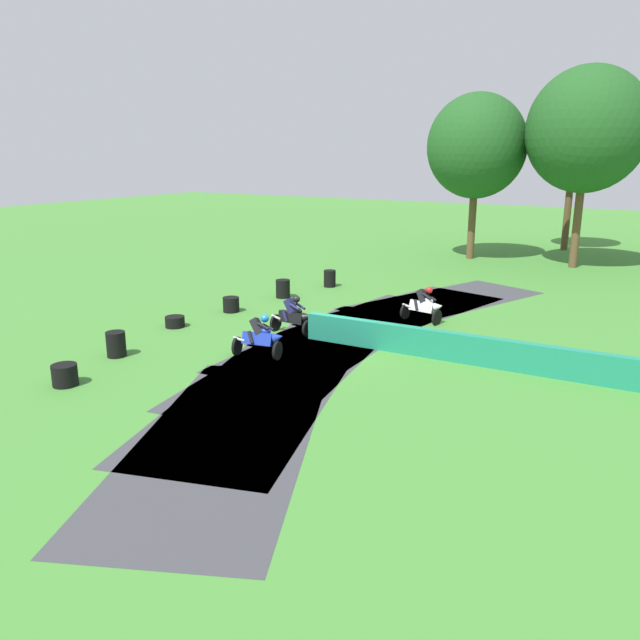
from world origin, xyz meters
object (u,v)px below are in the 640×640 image
Objects in this scene: motorcycle_trailing_blue at (261,337)px; tire_stack_near at (330,279)px; tire_stack_far at (175,322)px; motorcycle_lead_white at (424,305)px; tire_stack_extra_b at (65,375)px; tire_stack_extra_a at (116,344)px; motorcycle_chase_black at (294,316)px; tire_stack_mid_a at (283,289)px; tire_stack_mid_b at (231,305)px.

motorcycle_trailing_blue reaches higher than tire_stack_near.
motorcycle_lead_white is at bearing 35.50° from tire_stack_far.
motorcycle_trailing_blue is 2.34× the size of tire_stack_far.
tire_stack_extra_b is (0.26, -15.09, -0.10)m from tire_stack_near.
tire_stack_far is at bearing -144.50° from motorcycle_lead_white.
tire_stack_near is 12.60m from tire_stack_extra_a.
motorcycle_chase_black is 6.06m from tire_stack_extra_a.
motorcycle_chase_black is 2.12× the size of tire_stack_extra_a.
tire_stack_near reaches higher than tire_stack_extra_b.
motorcycle_trailing_blue is 2.41× the size of tire_stack_extra_b.
tire_stack_mid_a is (-0.63, -3.06, 0.00)m from tire_stack_near.
tire_stack_far is 0.89× the size of tire_stack_extra_a.
motorcycle_chase_black is at bearing 100.35° from motorcycle_trailing_blue.
tire_stack_near is 1.12× the size of tire_stack_far.
motorcycle_trailing_blue is 4.56m from tire_stack_extra_a.
tire_stack_mid_b is at bearing 83.03° from tire_stack_far.
tire_stack_mid_a is at bearing 174.84° from motorcycle_lead_white.
motorcycle_lead_white reaches higher than tire_stack_extra_a.
motorcycle_trailing_blue is (-2.86, -6.56, -0.00)m from motorcycle_lead_white.
motorcycle_lead_white is 11.19m from tire_stack_extra_a.
tire_stack_extra_b reaches higher than tire_stack_far.
motorcycle_lead_white reaches higher than tire_stack_far.
tire_stack_near reaches higher than tire_stack_mid_b.
tire_stack_extra_b is at bearing -122.88° from motorcycle_trailing_blue.
tire_stack_far is at bearing 104.96° from tire_stack_extra_b.
tire_stack_mid_a is at bearing 83.22° from tire_stack_far.
motorcycle_chase_black is at bearing 55.66° from tire_stack_extra_a.
motorcycle_chase_black is 2.12× the size of tire_stack_mid_a.
tire_stack_mid_b reaches higher than tire_stack_far.
motorcycle_lead_white is at bearing 49.43° from motorcycle_chase_black.
motorcycle_lead_white is 2.62× the size of tire_stack_mid_b.
tire_stack_mid_b is at bearing 98.06° from tire_stack_extra_b.
tire_stack_mid_b is at bearing 137.61° from motorcycle_trailing_blue.
tire_stack_mid_a is 1.15× the size of tire_stack_extra_b.
tire_stack_far is (-0.35, -2.85, -0.10)m from tire_stack_mid_b.
tire_stack_extra_b is at bearing -109.43° from motorcycle_chase_black.
motorcycle_trailing_blue is 2.55× the size of tire_stack_mid_b.
tire_stack_extra_a is (0.48, -6.35, 0.10)m from tire_stack_mid_b.
motorcycle_lead_white is 7.69m from tire_stack_mid_b.
tire_stack_mid_a reaches higher than tire_stack_far.
motorcycle_chase_black is 7.97m from tire_stack_extra_b.
motorcycle_lead_white is 9.34m from tire_stack_far.
motorcycle_chase_black is 2.70m from motorcycle_trailing_blue.
motorcycle_chase_black is 2.12× the size of tire_stack_near.
tire_stack_near and tire_stack_mid_a have the same top height.
tire_stack_near is 1.00× the size of tire_stack_extra_a.
tire_stack_mid_b and tire_stack_extra_b have the same top height.
tire_stack_extra_b is at bearing -89.02° from tire_stack_near.
tire_stack_mid_a is at bearing 90.69° from tire_stack_extra_a.
tire_stack_far is at bearing 103.41° from tire_stack_extra_a.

